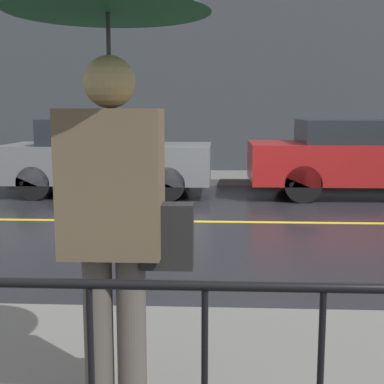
% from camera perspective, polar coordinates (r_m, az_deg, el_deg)
% --- Properties ---
extents(ground_plane, '(80.00, 80.00, 0.00)m').
position_cam_1_polar(ground_plane, '(7.99, 3.95, -3.21)').
color(ground_plane, black).
extents(sidewalk_far, '(28.00, 1.82, 0.14)m').
position_cam_1_polar(sidewalk_far, '(12.70, 3.56, 1.55)').
color(sidewalk_far, '#60605E').
rests_on(sidewalk_far, ground_plane).
extents(lane_marking, '(25.20, 0.12, 0.01)m').
position_cam_1_polar(lane_marking, '(7.99, 3.95, -3.18)').
color(lane_marking, gold).
rests_on(lane_marking, ground_plane).
extents(building_storefront, '(28.00, 0.30, 4.55)m').
position_cam_1_polar(building_storefront, '(13.68, 3.60, 11.32)').
color(building_storefront, '#383D42').
rests_on(building_storefront, ground_plane).
extents(railing_foreground, '(12.00, 0.04, 0.93)m').
position_cam_1_polar(railing_foreground, '(1.98, 7.49, -18.82)').
color(railing_foreground, black).
rests_on(railing_foreground, sidewalk_near).
extents(pedestrian, '(0.90, 0.90, 2.13)m').
position_cam_1_polar(pedestrian, '(2.43, -8.60, 10.21)').
color(pedestrian, '#4C4742').
rests_on(pedestrian, sidewalk_near).
extents(car_grey, '(4.01, 1.76, 1.48)m').
position_cam_1_polar(car_grey, '(10.68, -9.08, 3.79)').
color(car_grey, slate).
rests_on(car_grey, ground_plane).
extents(car_red, '(4.79, 1.83, 1.47)m').
position_cam_1_polar(car_red, '(10.85, 18.71, 3.60)').
color(car_red, maroon).
rests_on(car_red, ground_plane).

